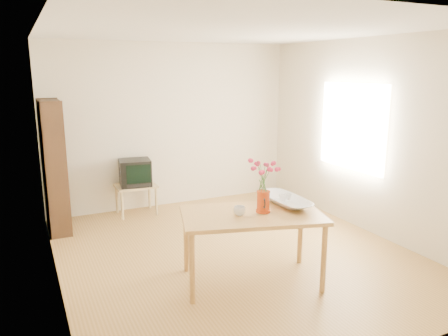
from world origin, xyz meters
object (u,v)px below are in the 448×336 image
mug (240,211)px  television (135,172)px  table (252,221)px  pitcher (263,202)px  bowl (286,183)px

mug → television: 2.73m
table → pitcher: bearing=8.6°
table → pitcher: (0.12, -0.02, 0.18)m
table → pitcher: size_ratio=7.00×
television → pitcher: bearing=-68.7°
bowl → table: bearing=-167.0°
pitcher → television: bearing=126.8°
table → bowl: size_ratio=3.18×
pitcher → television: size_ratio=0.45×
pitcher → bowl: (0.35, 0.12, 0.13)m
pitcher → television: pitcher is taller
bowl → pitcher: bearing=-160.6°
table → bowl: bearing=28.8°
table → television: 2.75m
pitcher → bowl: bearing=42.6°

